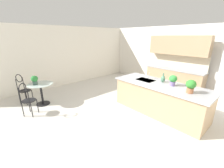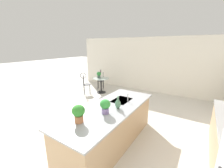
# 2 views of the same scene
# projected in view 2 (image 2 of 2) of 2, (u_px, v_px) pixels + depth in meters

# --- Properties ---
(ground_plane) EXTENTS (40.00, 40.00, 0.00)m
(ground_plane) POSITION_uv_depth(u_px,v_px,m) (92.00, 126.00, 4.23)
(ground_plane) COLOR beige
(wall_left_window) EXTENTS (0.12, 7.80, 2.70)m
(wall_left_window) POSITION_uv_depth(u_px,v_px,m) (145.00, 65.00, 7.34)
(wall_left_window) COLOR silver
(wall_left_window) RESTS_ON ground
(kitchen_island) EXTENTS (2.80, 1.06, 0.92)m
(kitchen_island) POSITION_uv_depth(u_px,v_px,m) (110.00, 125.00, 3.42)
(kitchen_island) COLOR tan
(kitchen_island) RESTS_ON ground
(bistro_table) EXTENTS (0.80, 0.80, 0.74)m
(bistro_table) POSITION_uv_depth(u_px,v_px,m) (101.00, 84.00, 7.14)
(bistro_table) COLOR black
(bistro_table) RESTS_ON ground
(chair_near_window) EXTENTS (0.52, 0.52, 1.04)m
(chair_near_window) POSITION_uv_depth(u_px,v_px,m) (101.00, 78.00, 7.76)
(chair_near_window) COLOR black
(chair_near_window) RESTS_ON ground
(chair_by_island) EXTENTS (0.54, 0.54, 1.04)m
(chair_by_island) POSITION_uv_depth(u_px,v_px,m) (86.00, 82.00, 6.96)
(chair_by_island) COLOR black
(chair_by_island) RESTS_ON ground
(sink_faucet) EXTENTS (0.02, 0.02, 0.22)m
(sink_faucet) POSITION_uv_depth(u_px,v_px,m) (128.00, 97.00, 3.63)
(sink_faucet) COLOR #B2B5BA
(sink_faucet) RESTS_ON kitchen_island
(potted_plant_on_table) EXTENTS (0.22, 0.22, 0.30)m
(potted_plant_on_table) POSITION_uv_depth(u_px,v_px,m) (99.00, 74.00, 7.11)
(potted_plant_on_table) COLOR #385147
(potted_plant_on_table) RESTS_ON bistro_table
(potted_plant_counter_near) EXTENTS (0.22, 0.22, 0.31)m
(potted_plant_counter_near) POSITION_uv_depth(u_px,v_px,m) (105.00, 106.00, 2.97)
(potted_plant_counter_near) COLOR #7A669E
(potted_plant_counter_near) RESTS_ON kitchen_island
(potted_plant_counter_far) EXTENTS (0.24, 0.24, 0.34)m
(potted_plant_counter_far) POSITION_uv_depth(u_px,v_px,m) (79.00, 112.00, 2.62)
(potted_plant_counter_far) COLOR #9E603D
(potted_plant_counter_far) RESTS_ON kitchen_island
(vase_on_counter) EXTENTS (0.13, 0.13, 0.29)m
(vase_on_counter) POSITION_uv_depth(u_px,v_px,m) (118.00, 104.00, 3.22)
(vase_on_counter) COLOR #4C7A5B
(vase_on_counter) RESTS_ON kitchen_island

